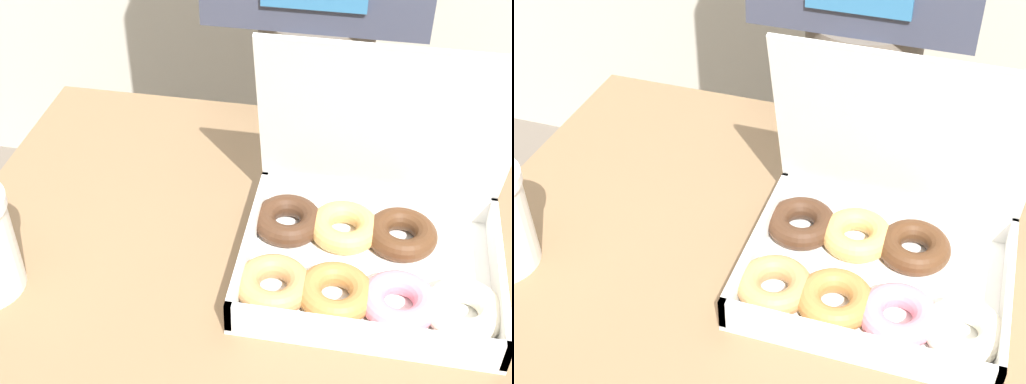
{
  "view_description": "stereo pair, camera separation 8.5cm",
  "coord_description": "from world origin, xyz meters",
  "views": [
    {
      "loc": [
        0.08,
        -0.62,
        1.36
      ],
      "look_at": [
        -0.05,
        0.03,
        0.82
      ],
      "focal_mm": 50.0,
      "sensor_mm": 36.0,
      "label": 1
    },
    {
      "loc": [
        0.16,
        -0.6,
        1.36
      ],
      "look_at": [
        -0.05,
        0.03,
        0.82
      ],
      "focal_mm": 50.0,
      "sensor_mm": 36.0,
      "label": 2
    }
  ],
  "objects": [
    {
      "name": "donut_box",
      "position": [
        0.09,
        -0.01,
        0.8
      ],
      "size": [
        0.31,
        0.24,
        0.27
      ],
      "color": "white",
      "rests_on": "table"
    }
  ]
}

